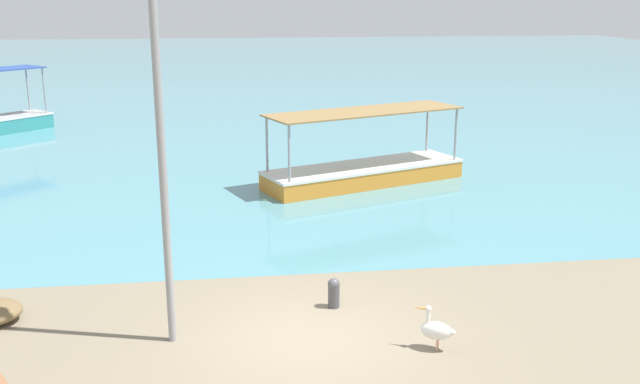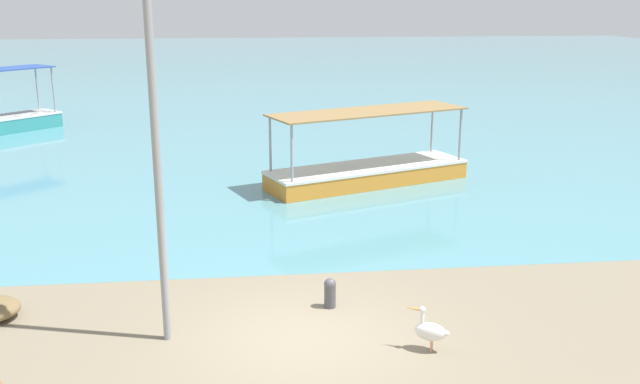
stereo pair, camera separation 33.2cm
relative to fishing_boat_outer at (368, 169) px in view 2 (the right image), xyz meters
The scene contains 6 objects.
ground 11.03m from the fishing_boat_outer, 106.03° to the right, with size 120.00×120.00×0.00m, color #7F735C.
harbor_water 37.54m from the fishing_boat_outer, 94.65° to the left, with size 110.00×90.00×0.00m, color teal.
fishing_boat_outer is the anchor object (origin of this frame).
pelican 11.35m from the fishing_boat_outer, 94.57° to the right, with size 0.75×0.51×0.80m.
lamp_post 12.15m from the fishing_boat_outer, 117.78° to the right, with size 0.28×0.28×6.68m.
mooring_bollard 9.67m from the fishing_boat_outer, 104.39° to the right, with size 0.24×0.24×0.61m.
Camera 2 is at (-0.98, -11.63, 5.95)m, focal length 40.00 mm.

